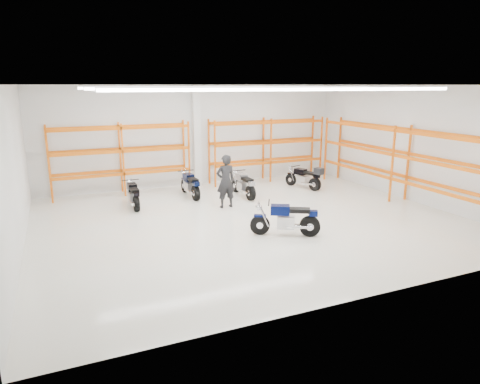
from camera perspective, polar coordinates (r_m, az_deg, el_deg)
name	(u,v)px	position (r m, az deg, el deg)	size (l,w,h in m)	color
ground	(250,220)	(14.68, 1.39, -3.77)	(14.00, 14.00, 0.00)	silver
room_shell	(251,124)	(14.05, 1.42, 9.10)	(14.02, 12.02, 4.51)	silver
motorcycle_main	(288,220)	(13.16, 6.45, -3.73)	(1.95, 1.18, 1.06)	black
motorcycle_back_a	(133,196)	(16.59, -14.04, -0.48)	(0.65, 1.96, 0.96)	black
motorcycle_back_b	(191,186)	(17.71, -6.62, 0.85)	(0.69, 2.08, 1.02)	black
motorcycle_back_c	(244,185)	(17.63, 0.51, 0.88)	(0.69, 2.08, 1.02)	black
motorcycle_back_d	(306,178)	(19.21, 8.77, 1.88)	(0.96, 1.97, 1.04)	black
standing_man	(226,181)	(15.97, -1.93, 1.44)	(0.73, 0.48, 2.02)	black
structural_column	(197,136)	(19.54, -5.81, 7.39)	(0.32, 0.32, 4.50)	white
pallet_racking_back_left	(121,152)	(18.53, -15.54, 5.14)	(5.67, 0.87, 3.00)	#D85908
pallet_racking_back_right	(267,144)	(20.58, 3.63, 6.46)	(5.67, 0.87, 3.00)	#D85908
pallet_racking_side	(401,156)	(17.91, 20.66, 4.55)	(0.87, 9.07, 3.00)	#D85908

